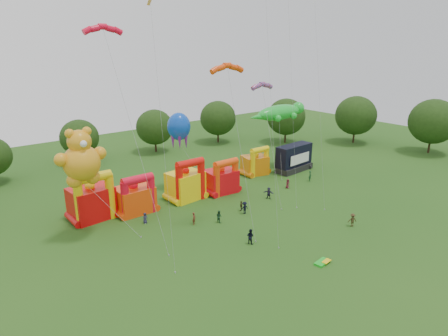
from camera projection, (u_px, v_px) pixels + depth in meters
ground at (337, 266)px, 44.82m from camera, size 160.00×160.00×0.00m
tree_ring at (331, 216)px, 42.66m from camera, size 123.11×125.20×12.07m
bouncy_castle_0 at (92, 201)px, 55.97m from camera, size 5.97×4.94×7.16m
bouncy_castle_1 at (135, 198)px, 58.16m from camera, size 5.30×4.27×6.06m
bouncy_castle_2 at (186, 184)px, 62.98m from camera, size 5.64×4.71×6.87m
bouncy_castle_3 at (222, 179)px, 65.92m from camera, size 5.32×4.42×5.94m
bouncy_castle_4 at (256, 163)px, 74.96m from camera, size 5.19×4.56×5.48m
stage_trailer at (294, 158)px, 76.92m from camera, size 8.24×3.58×5.17m
teddy_bear_kite at (100, 189)px, 49.49m from camera, size 8.29×6.75×14.41m
gecko_kite at (280, 136)px, 74.70m from camera, size 14.16×8.04×12.70m
octopus_kite at (191, 155)px, 65.34m from camera, size 4.37×8.75×13.13m
parafoil_kites at (194, 144)px, 50.20m from camera, size 27.44×14.21×26.72m
diamond_kites at (271, 112)px, 51.44m from camera, size 29.11×13.52×34.45m
folded_kite_bundle at (323, 262)px, 45.33m from camera, size 2.12×1.31×0.31m
spectator_0 at (145, 218)px, 55.08m from camera, size 0.76×0.49×1.54m
spectator_1 at (194, 218)px, 54.69m from camera, size 0.77×0.75×1.78m
spectator_2 at (219, 216)px, 55.33m from camera, size 0.75×0.92×1.77m
spectator_3 at (245, 208)px, 58.06m from camera, size 1.28×0.83×1.87m
spectator_4 at (241, 206)px, 59.15m from camera, size 0.97×0.80×1.55m
spectator_5 at (269, 193)px, 63.66m from camera, size 1.28×1.80×1.87m
spectator_6 at (288, 184)px, 68.15m from camera, size 0.83×0.57×1.63m
spectator_7 at (310, 176)px, 71.49m from camera, size 0.82×0.84×1.94m
spectator_8 at (250, 236)px, 49.50m from camera, size 0.99×1.13×1.96m
spectator_9 at (352, 220)px, 54.11m from camera, size 1.40×1.21×1.88m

